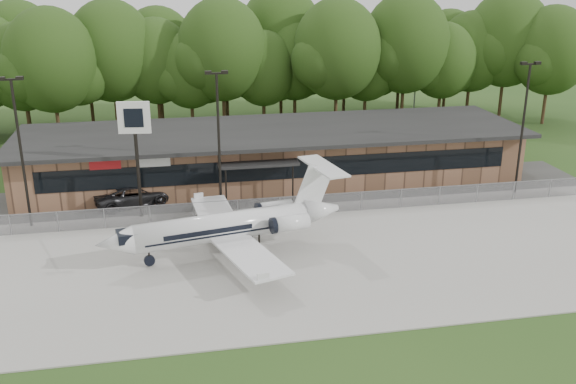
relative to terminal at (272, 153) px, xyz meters
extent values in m
plane|color=#274619|center=(0.00, -23.94, -2.18)|extent=(160.00, 160.00, 0.00)
cube|color=#9E9B93|center=(0.00, -15.94, -2.14)|extent=(64.00, 18.00, 0.08)
cube|color=#383835|center=(0.00, -4.44, -2.15)|extent=(50.00, 9.00, 0.06)
cube|color=#906348|center=(0.00, 0.06, -0.18)|extent=(40.00, 10.00, 4.00)
cube|color=black|center=(0.00, -4.96, 0.12)|extent=(36.00, 0.08, 1.60)
cube|color=black|center=(0.00, -0.44, 1.97)|extent=(41.00, 11.50, 0.30)
cube|color=black|center=(-2.00, -5.54, 0.82)|extent=(6.00, 1.60, 0.20)
cube|color=red|center=(-13.00, -4.99, 1.22)|extent=(2.20, 0.06, 0.70)
cube|color=silver|center=(-9.50, -4.99, 1.22)|extent=(2.20, 0.06, 0.70)
cube|color=gray|center=(0.00, -8.94, -1.43)|extent=(46.00, 0.03, 1.50)
cube|color=gray|center=(0.00, -8.94, -0.68)|extent=(46.00, 0.04, 0.04)
cylinder|color=gray|center=(22.00, 24.06, 10.32)|extent=(0.20, 0.20, 25.00)
cylinder|color=black|center=(-18.00, -7.44, 2.82)|extent=(0.18, 0.18, 10.00)
cube|color=black|center=(-18.00, -7.44, 7.87)|extent=(1.20, 0.12, 0.12)
cube|color=black|center=(-18.55, -7.44, 7.94)|extent=(0.45, 0.30, 0.22)
cube|color=black|center=(-17.45, -7.44, 7.94)|extent=(0.45, 0.30, 0.22)
cylinder|color=black|center=(-5.00, -7.44, 2.82)|extent=(0.18, 0.18, 10.00)
cube|color=black|center=(-5.00, -7.44, 7.87)|extent=(1.20, 0.12, 0.12)
cube|color=black|center=(-5.55, -7.44, 7.94)|extent=(0.45, 0.30, 0.22)
cube|color=black|center=(-4.45, -7.44, 7.94)|extent=(0.45, 0.30, 0.22)
cylinder|color=black|center=(18.00, -7.44, 2.82)|extent=(0.18, 0.18, 10.00)
cube|color=black|center=(18.00, -7.44, 7.87)|extent=(1.20, 0.12, 0.12)
cube|color=black|center=(17.45, -7.44, 7.94)|extent=(0.45, 0.30, 0.22)
cube|color=black|center=(18.55, -7.44, 7.94)|extent=(0.45, 0.30, 0.22)
cylinder|color=silver|center=(-5.55, -14.59, -0.35)|extent=(10.88, 3.74, 1.72)
cone|color=silver|center=(-11.87, -15.82, -0.35)|extent=(2.44, 2.10, 1.72)
cone|color=silver|center=(0.89, -13.34, -0.19)|extent=(2.65, 2.14, 1.72)
cube|color=silver|center=(-4.34, -17.97, -0.83)|extent=(3.55, 6.78, 0.13)
cube|color=silver|center=(-5.69, -11.00, -0.83)|extent=(3.55, 6.78, 0.13)
cylinder|color=silver|center=(-1.49, -15.17, -0.19)|extent=(2.51, 1.40, 0.97)
cylinder|color=silver|center=(-2.00, -12.53, -0.19)|extent=(2.51, 1.40, 0.97)
cube|color=silver|center=(0.36, -13.44, 1.37)|extent=(2.62, 0.65, 3.23)
cube|color=silver|center=(1.00, -13.32, 2.71)|extent=(2.31, 5.12, 0.11)
cube|color=black|center=(-11.14, -15.68, -0.05)|extent=(1.30, 1.47, 0.54)
cube|color=black|center=(-3.65, -14.22, -1.80)|extent=(1.34, 2.70, 0.75)
cylinder|color=black|center=(-9.98, -15.45, -1.80)|extent=(0.76, 0.76, 0.24)
imported|color=#2F2F32|center=(-11.22, -4.46, -1.38)|extent=(6.28, 4.32, 1.59)
cylinder|color=black|center=(-10.62, -7.14, 1.78)|extent=(0.27, 0.27, 7.91)
cube|color=silver|center=(-10.62, -7.14, 5.04)|extent=(2.19, 0.52, 2.17)
cube|color=black|center=(-10.63, -7.27, 5.04)|extent=(1.28, 0.20, 1.28)
camera|label=1|loc=(-8.44, -50.61, 14.60)|focal=40.00mm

